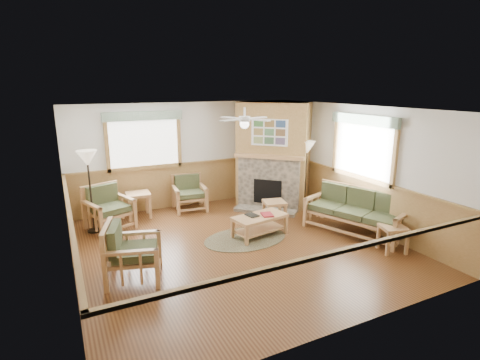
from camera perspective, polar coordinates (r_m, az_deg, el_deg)
name	(u,v)px	position (r m, az deg, el deg)	size (l,w,h in m)	color
floor	(238,246)	(7.60, -0.36, -9.98)	(6.00, 6.00, 0.01)	#583218
ceiling	(237,109)	(6.94, -0.40, 10.82)	(6.00, 6.00, 0.01)	white
wall_back	(187,155)	(9.88, -8.05, 3.83)	(6.00, 0.02, 2.70)	silver
wall_front	(345,235)	(4.77, 15.77, -8.06)	(6.00, 0.02, 2.70)	silver
wall_left	(66,201)	(6.48, -25.02, -2.96)	(0.02, 6.00, 2.70)	silver
wall_right	(357,166)	(8.85, 17.37, 2.10)	(0.02, 6.00, 2.70)	silver
wainscot	(238,220)	(7.39, -0.37, -6.06)	(6.00, 6.00, 1.10)	olive
fireplace	(273,154)	(9.88, 5.12, 3.91)	(2.20, 2.20, 2.70)	olive
window_back	(142,110)	(9.41, -14.69, 10.24)	(1.90, 0.16, 1.50)	white
window_right	(366,113)	(8.52, 18.69, 9.58)	(0.16, 1.90, 1.50)	white
ceiling_fan	(245,109)	(7.35, 0.70, 10.70)	(1.24, 1.24, 0.36)	white
sofa	(355,212)	(8.42, 17.11, -4.69)	(0.85, 2.07, 0.95)	tan
armchair_back_left	(109,208)	(8.77, -19.32, -4.05)	(0.86, 0.86, 0.97)	tan
armchair_back_right	(189,193)	(9.63, -7.71, -2.00)	(0.78, 0.78, 0.88)	tan
armchair_left	(133,251)	(6.47, -15.93, -10.41)	(0.85, 0.85, 0.96)	tan
coffee_table	(260,226)	(7.98, 3.01, -6.98)	(1.14, 0.57, 0.46)	tan
end_table_chairs	(139,205)	(9.36, -15.19, -3.71)	(0.55, 0.53, 0.62)	tan
end_table_sofa	(392,239)	(7.83, 22.21, -8.30)	(0.46, 0.44, 0.51)	tan
footstool	(274,210)	(9.04, 5.25, -4.53)	(0.49, 0.49, 0.43)	tan
braided_rug	(245,239)	(7.90, 0.82, -8.93)	(1.79, 1.79, 0.01)	brown
floor_lamp_left	(91,192)	(8.60, -21.82, -1.68)	(0.41, 0.41, 1.81)	black
floor_lamp_right	(306,176)	(9.56, 9.98, 0.61)	(0.41, 0.41, 1.79)	black
book_red	(267,214)	(7.92, 4.16, -5.18)	(0.22, 0.30, 0.03)	maroon
book_dark	(252,215)	(7.88, 1.83, -5.28)	(0.20, 0.27, 0.03)	black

